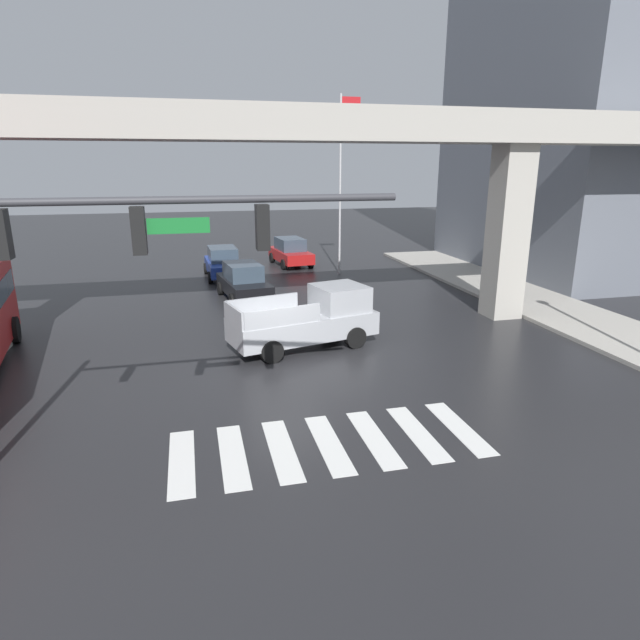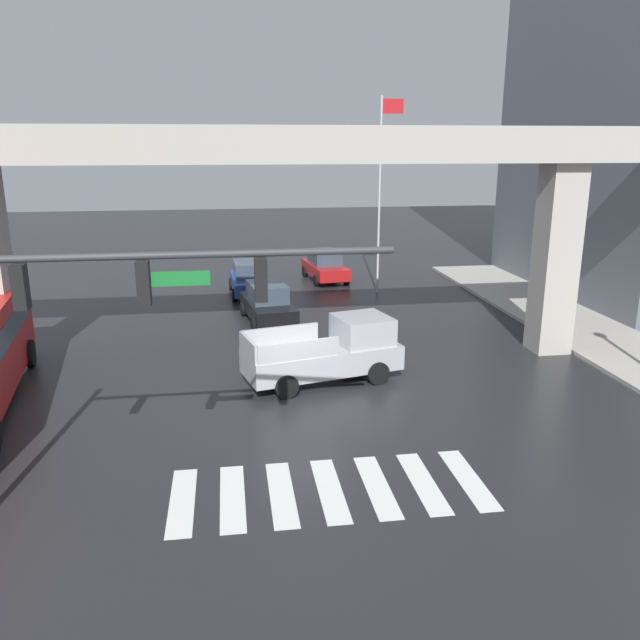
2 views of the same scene
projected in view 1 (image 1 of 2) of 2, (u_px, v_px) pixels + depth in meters
The scene contains 10 objects.
ground_plane at pixel (289, 367), 17.04m from camera, with size 120.00×120.00×0.00m, color #232326.
crosswalk_stripes at pixel (329, 444), 12.36m from camera, with size 7.15×2.80×0.01m.
elevated_overpass at pixel (266, 142), 18.64m from camera, with size 50.86×2.13×8.17m.
sidewalk_east at pixel (584, 321), 21.75m from camera, with size 4.00×36.00×0.15m, color #ADA89E.
pickup_truck at pixel (311, 319), 18.76m from camera, with size 5.41×3.07×2.08m.
sedan_black at pixel (244, 282), 25.41m from camera, with size 2.42×4.51×1.72m.
sedan_blue at pixel (223, 263), 30.30m from camera, with size 2.11×4.38×1.72m.
sedan_red at pixel (291, 252), 34.05m from camera, with size 2.35×4.48×1.72m.
traffic_signal_mast at pixel (74, 263), 9.36m from camera, with size 8.69×0.32×6.20m.
flagpole at pixel (342, 173), 30.03m from camera, with size 1.16×0.12×9.88m.
Camera 1 is at (-2.83, -15.72, 6.21)m, focal length 30.07 mm.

